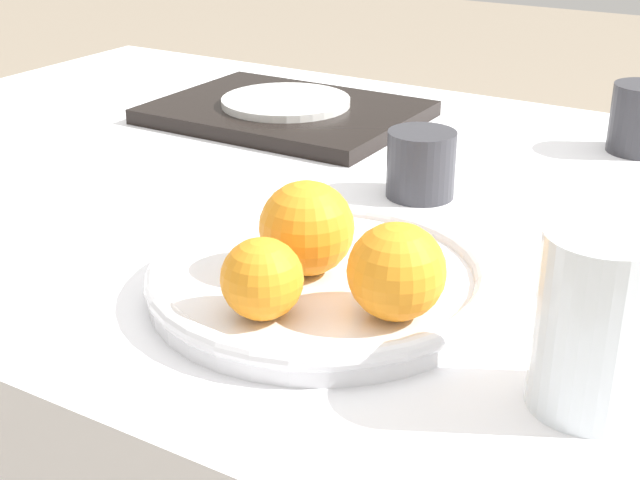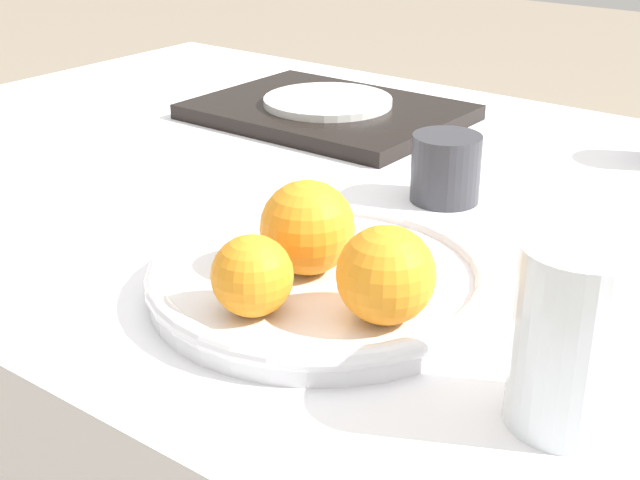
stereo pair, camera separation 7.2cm
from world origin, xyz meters
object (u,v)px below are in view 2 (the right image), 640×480
object	(u,v)px
water_glass	(574,337)
serving_tray	(328,112)
orange_2	(252,276)
orange_1	(386,275)
cup_0	(446,168)
fruit_platter	(320,279)
side_plate	(328,101)
orange_0	(307,227)

from	to	relation	value
water_glass	serving_tray	world-z (taller)	water_glass
orange_2	serving_tray	world-z (taller)	orange_2
orange_1	serving_tray	size ratio (longest dim) A/B	0.21
cup_0	water_glass	bearing A→B (deg)	-48.58
water_glass	orange_1	bearing A→B (deg)	175.46
water_glass	fruit_platter	bearing A→B (deg)	169.35
fruit_platter	side_plate	bearing A→B (deg)	126.22
orange_1	orange_2	bearing A→B (deg)	-148.59
orange_0	serving_tray	world-z (taller)	orange_0
fruit_platter	orange_0	xyz separation A→B (m)	(-0.01, -0.00, 0.04)
serving_tray	cup_0	xyz separation A→B (m)	(0.28, -0.17, 0.03)
orange_2	serving_tray	distance (m)	0.59
orange_2	cup_0	xyz separation A→B (m)	(-0.03, 0.33, -0.02)
fruit_platter	orange_2	bearing A→B (deg)	-89.61
fruit_platter	orange_0	world-z (taller)	orange_0
orange_2	cup_0	distance (m)	0.34
orange_2	side_plate	xyz separation A→B (m)	(-0.31, 0.50, -0.03)
cup_0	orange_2	bearing A→B (deg)	-85.15
water_glass	serving_tray	xyz separation A→B (m)	(-0.54, 0.46, -0.05)
orange_2	water_glass	bearing A→B (deg)	9.70
fruit_platter	water_glass	xyz separation A→B (m)	(0.23, -0.04, 0.05)
fruit_platter	orange_0	distance (m)	0.05
orange_0	orange_2	world-z (taller)	orange_0
water_glass	side_plate	world-z (taller)	water_glass
orange_0	cup_0	xyz separation A→B (m)	(-0.02, 0.25, -0.02)
serving_tray	water_glass	bearing A→B (deg)	-40.64
orange_0	orange_1	distance (m)	0.10
fruit_platter	serving_tray	xyz separation A→B (m)	(-0.31, 0.42, -0.00)
serving_tray	side_plate	size ratio (longest dim) A/B	1.96
cup_0	orange_1	bearing A→B (deg)	-68.34
fruit_platter	orange_2	world-z (taller)	orange_2
serving_tray	side_plate	distance (m)	0.02
orange_0	side_plate	distance (m)	0.52
fruit_platter	serving_tray	bearing A→B (deg)	126.22
orange_1	side_plate	distance (m)	0.60
orange_2	cup_0	world-z (taller)	orange_2
fruit_platter	cup_0	xyz separation A→B (m)	(-0.03, 0.25, 0.02)
orange_1	cup_0	world-z (taller)	orange_1
side_plate	orange_2	bearing A→B (deg)	-58.53
orange_0	orange_2	xyz separation A→B (m)	(0.01, -0.08, -0.01)
orange_0	side_plate	bearing A→B (deg)	125.06
orange_2	serving_tray	bearing A→B (deg)	121.47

